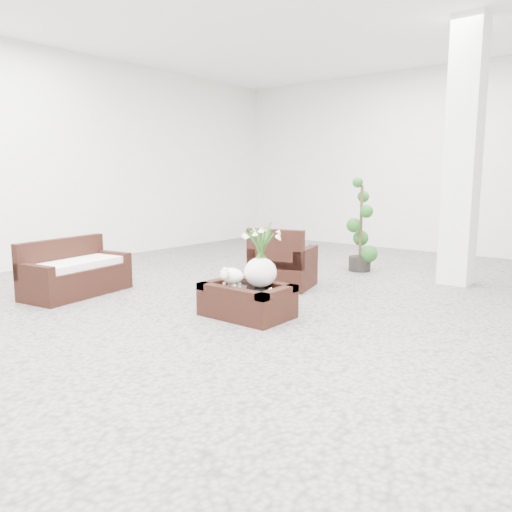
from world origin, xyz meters
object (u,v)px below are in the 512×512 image
Objects in this scene: coffee_table at (247,302)px; loveseat at (76,267)px; topiary at (361,226)px; armchair at (283,257)px.

coffee_table is 0.70× the size of loveseat.
coffee_table is 2.37m from loveseat.
coffee_table is at bearing -84.69° from topiary.
topiary reaches higher than loveseat.
loveseat is (-1.74, -1.98, -0.05)m from armchair.
coffee_table is 0.64× the size of topiary.
loveseat is at bearing 32.89° from armchair.
loveseat is at bearing -118.72° from topiary.
topiary reaches higher than coffee_table.
topiary is (-0.29, 3.09, 0.55)m from coffee_table.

